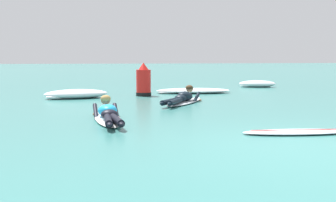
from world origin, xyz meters
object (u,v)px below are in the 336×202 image
object	(u,v)px
surfer_far	(183,99)
surfer_near	(108,114)
drifting_surfboard	(298,132)
channel_marker_buoy	(144,82)

from	to	relation	value
surfer_far	surfer_near	bearing A→B (deg)	-126.52
drifting_surfboard	channel_marker_buoy	bearing A→B (deg)	104.19
surfer_far	drifting_surfboard	size ratio (longest dim) A/B	1.29
surfer_far	channel_marker_buoy	xyz separation A→B (m)	(-0.85, 2.51, 0.32)
surfer_near	surfer_far	xyz separation A→B (m)	(2.16, 2.92, -0.00)
surfer_far	drifting_surfboard	distance (m)	5.04
surfer_near	channel_marker_buoy	world-z (taller)	channel_marker_buoy
drifting_surfboard	channel_marker_buoy	xyz separation A→B (m)	(-1.88, 7.44, 0.42)
surfer_far	drifting_surfboard	bearing A→B (deg)	-78.22
drifting_surfboard	surfer_far	bearing A→B (deg)	101.78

